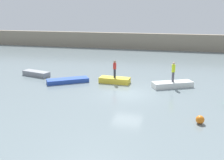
% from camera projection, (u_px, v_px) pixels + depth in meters
% --- Properties ---
extents(ground_plane, '(120.00, 120.00, 0.00)m').
position_uv_depth(ground_plane, '(128.00, 93.00, 21.79)').
color(ground_plane, slate).
extents(embankment_wall, '(80.00, 1.20, 2.88)m').
position_uv_depth(embankment_wall, '(156.00, 42.00, 46.06)').
color(embankment_wall, gray).
rests_on(embankment_wall, ground_plane).
extents(rowboat_grey, '(3.28, 1.75, 0.52)m').
position_uv_depth(rowboat_grey, '(36.00, 74.00, 27.57)').
color(rowboat_grey, gray).
rests_on(rowboat_grey, ground_plane).
extents(rowboat_blue, '(3.98, 3.19, 0.40)m').
position_uv_depth(rowboat_blue, '(68.00, 81.00, 25.01)').
color(rowboat_blue, '#2B4CAD').
rests_on(rowboat_blue, ground_plane).
extents(rowboat_yellow, '(2.98, 1.25, 0.54)m').
position_uv_depth(rowboat_yellow, '(115.00, 80.00, 24.88)').
color(rowboat_yellow, gold).
rests_on(rowboat_yellow, ground_plane).
extents(rowboat_white, '(3.81, 2.68, 0.51)m').
position_uv_depth(rowboat_white, '(172.00, 84.00, 23.50)').
color(rowboat_white, white).
rests_on(rowboat_white, ground_plane).
extents(person_hiviz_shirt, '(0.32, 0.32, 1.83)m').
position_uv_depth(person_hiviz_shirt, '(173.00, 71.00, 23.17)').
color(person_hiviz_shirt, '#4C4C56').
rests_on(person_hiviz_shirt, rowboat_white).
extents(person_red_shirt, '(0.32, 0.32, 1.66)m').
position_uv_depth(person_red_shirt, '(115.00, 68.00, 24.57)').
color(person_red_shirt, '#232838').
rests_on(person_red_shirt, rowboat_yellow).
extents(mooring_buoy, '(0.53, 0.53, 0.53)m').
position_uv_depth(mooring_buoy, '(200.00, 120.00, 15.86)').
color(mooring_buoy, orange).
rests_on(mooring_buoy, ground_plane).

